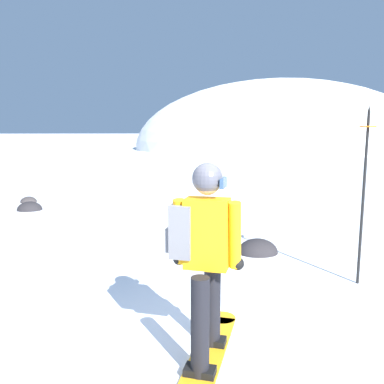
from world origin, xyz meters
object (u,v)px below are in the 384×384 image
piste_marker_near (364,185)px  rock_dark (29,202)px  rock_mid (258,253)px  rock_small (30,210)px  snowboarder_main (203,258)px

piste_marker_near → rock_dark: size_ratio=5.17×
rock_mid → rock_small: 6.10m
snowboarder_main → rock_dark: (-3.92, 7.85, -0.92)m
snowboarder_main → rock_mid: bearing=67.7°
snowboarder_main → piste_marker_near: 2.72m
snowboarder_main → piste_marker_near: size_ratio=0.77×
snowboarder_main → rock_mid: size_ratio=2.69×
rock_mid → snowboarder_main: bearing=-112.3°
piste_marker_near → rock_dark: piste_marker_near is taller
snowboarder_main → rock_small: 7.69m
snowboarder_main → piste_marker_near: (2.19, 1.57, 0.36)m
rock_small → rock_dark: bearing=108.5°
rock_dark → rock_small: 1.15m
rock_dark → rock_small: bearing=-71.5°
piste_marker_near → rock_small: (-5.74, 5.18, -1.28)m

